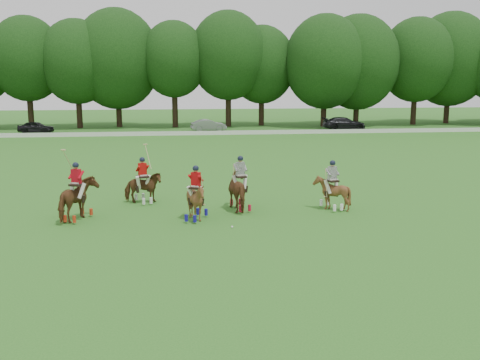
{
  "coord_description": "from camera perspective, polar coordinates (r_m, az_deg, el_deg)",
  "views": [
    {
      "loc": [
        -0.39,
        -18.95,
        5.77
      ],
      "look_at": [
        2.54,
        4.2,
        1.4
      ],
      "focal_mm": 40.0,
      "sensor_mm": 36.0,
      "label": 1
    }
  ],
  "objects": [
    {
      "name": "tree_line",
      "position": [
        67.04,
        -6.81,
        12.64
      ],
      "size": [
        117.98,
        14.32,
        14.75
      ],
      "color": "black",
      "rests_on": "ground"
    },
    {
      "name": "car_mid",
      "position": [
        61.8,
        -3.39,
        5.86
      ],
      "size": [
        4.19,
        1.92,
        1.33
      ],
      "primitive_type": "imported",
      "rotation": [
        0.0,
        0.0,
        1.7
      ],
      "color": "gray",
      "rests_on": "ground"
    },
    {
      "name": "ground",
      "position": [
        19.81,
        -5.81,
        -6.38
      ],
      "size": [
        180.0,
        180.0,
        0.0
      ],
      "primitive_type": "plane",
      "color": "#28681D",
      "rests_on": "ground"
    },
    {
      "name": "boundary_rail",
      "position": [
        57.22,
        -6.8,
        4.97
      ],
      "size": [
        120.0,
        0.1,
        0.44
      ],
      "primitive_type": "cube",
      "color": "white",
      "rests_on": "ground"
    },
    {
      "name": "polo_ball",
      "position": [
        21.25,
        -0.86,
        -5.02
      ],
      "size": [
        0.09,
        0.09,
        0.09
      ],
      "primitive_type": "sphere",
      "color": "white",
      "rests_on": "ground"
    },
    {
      "name": "polo_red_a",
      "position": [
        23.21,
        -16.94,
        -1.97
      ],
      "size": [
        1.68,
        2.29,
        2.99
      ],
      "color": "#543216",
      "rests_on": "ground"
    },
    {
      "name": "polo_stripe_b",
      "position": [
        24.4,
        9.75,
        -1.29
      ],
      "size": [
        1.57,
        1.68,
        2.25
      ],
      "color": "#543216",
      "rests_on": "ground"
    },
    {
      "name": "polo_stripe_a",
      "position": [
        23.98,
        0.03,
        -1.09
      ],
      "size": [
        1.36,
        2.25,
        2.46
      ],
      "color": "#543216",
      "rests_on": "ground"
    },
    {
      "name": "car_right",
      "position": [
        64.89,
        11.04,
        5.96
      ],
      "size": [
        5.08,
        2.14,
        1.46
      ],
      "primitive_type": "imported",
      "rotation": [
        0.0,
        0.0,
        1.55
      ],
      "color": "black",
      "rests_on": "ground"
    },
    {
      "name": "polo_red_b",
      "position": [
        25.7,
        -10.3,
        -0.76
      ],
      "size": [
        1.85,
        1.73,
        2.76
      ],
      "color": "#543216",
      "rests_on": "ground"
    },
    {
      "name": "polo_red_c",
      "position": [
        22.31,
        -4.7,
        -2.21
      ],
      "size": [
        1.81,
        1.88,
        2.31
      ],
      "color": "#543216",
      "rests_on": "ground"
    },
    {
      "name": "car_left",
      "position": [
        63.46,
        -20.94,
        5.29
      ],
      "size": [
        3.98,
        2.05,
        1.3
      ],
      "primitive_type": "imported",
      "rotation": [
        0.0,
        0.0,
        1.43
      ],
      "color": "black",
      "rests_on": "ground"
    }
  ]
}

